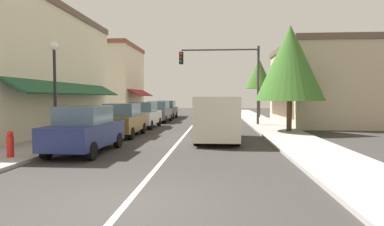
{
  "coord_description": "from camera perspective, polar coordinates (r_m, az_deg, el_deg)",
  "views": [
    {
      "loc": [
        1.76,
        -6.09,
        2.09
      ],
      "look_at": [
        0.23,
        14.28,
        1.11
      ],
      "focal_mm": 30.48,
      "sensor_mm": 36.0,
      "label": 1
    }
  ],
  "objects": [
    {
      "name": "ground_plane",
      "position": [
        24.25,
        0.11,
        -2.2
      ],
      "size": [
        80.0,
        80.0,
        0.0
      ],
      "primitive_type": "plane",
      "color": "#33302D"
    },
    {
      "name": "sidewalk_left",
      "position": [
        25.25,
        -12.44,
        -1.93
      ],
      "size": [
        2.6,
        56.0,
        0.12
      ],
      "primitive_type": "cube",
      "color": "#A39E99",
      "rests_on": "ground"
    },
    {
      "name": "sidewalk_right",
      "position": [
        24.46,
        13.08,
        -2.08
      ],
      "size": [
        2.6,
        56.0,
        0.12
      ],
      "primitive_type": "cube",
      "color": "#A39E99",
      "rests_on": "ground"
    },
    {
      "name": "lane_center_stripe",
      "position": [
        24.25,
        0.11,
        -2.19
      ],
      "size": [
        0.14,
        52.0,
        0.01
      ],
      "primitive_type": "cube",
      "color": "silver",
      "rests_on": "ground"
    },
    {
      "name": "storefront_left_block",
      "position": [
        21.31,
        -27.45,
        6.72
      ],
      "size": [
        6.48,
        14.2,
        7.36
      ],
      "color": "beige",
      "rests_on": "ground"
    },
    {
      "name": "storefront_right_block",
      "position": [
        27.27,
        21.14,
        4.61
      ],
      "size": [
        6.99,
        10.2,
        6.12
      ],
      "color": "#BCAD8E",
      "rests_on": "ground"
    },
    {
      "name": "storefront_far_left",
      "position": [
        35.74,
        -13.02,
        5.42
      ],
      "size": [
        5.4,
        8.2,
        7.59
      ],
      "color": "beige",
      "rests_on": "ground"
    },
    {
      "name": "parked_car_nearest_left",
      "position": [
        12.84,
        -18.17,
        -2.81
      ],
      "size": [
        1.84,
        4.13,
        1.77
      ],
      "rotation": [
        0.0,
        0.0,
        -0.02
      ],
      "color": "navy",
      "rests_on": "ground"
    },
    {
      "name": "parked_car_second_left",
      "position": [
        17.82,
        -12.01,
        -1.21
      ],
      "size": [
        1.81,
        4.12,
        1.77
      ],
      "rotation": [
        0.0,
        0.0,
        0.01
      ],
      "color": "brown",
      "rests_on": "ground"
    },
    {
      "name": "parked_car_third_left",
      "position": [
        22.64,
        -8.44,
        -0.35
      ],
      "size": [
        1.85,
        4.14,
        1.77
      ],
      "rotation": [
        0.0,
        0.0,
        -0.02
      ],
      "color": "silver",
      "rests_on": "ground"
    },
    {
      "name": "parked_car_far_left",
      "position": [
        27.54,
        -5.86,
        0.21
      ],
      "size": [
        1.83,
        4.13,
        1.77
      ],
      "rotation": [
        0.0,
        0.0,
        -0.02
      ],
      "color": "#4C5156",
      "rests_on": "ground"
    },
    {
      "name": "parked_car_distant_left",
      "position": [
        32.5,
        -4.45,
        0.6
      ],
      "size": [
        1.79,
        4.11,
        1.77
      ],
      "rotation": [
        0.0,
        0.0,
        0.0
      ],
      "color": "black",
      "rests_on": "ground"
    },
    {
      "name": "van_in_lane",
      "position": [
        15.66,
        4.41,
        -0.72
      ],
      "size": [
        2.03,
        5.19,
        2.12
      ],
      "rotation": [
        0.0,
        0.0,
        -0.01
      ],
      "color": "beige",
      "rests_on": "ground"
    },
    {
      "name": "traffic_signal_mast_arm",
      "position": [
        24.19,
        6.73,
        7.33
      ],
      "size": [
        5.87,
        0.5,
        5.83
      ],
      "color": "#333333",
      "rests_on": "ground"
    },
    {
      "name": "street_lamp_left_near",
      "position": [
        15.03,
        -22.9,
        6.08
      ],
      "size": [
        0.36,
        0.36,
        4.44
      ],
      "color": "black",
      "rests_on": "ground"
    },
    {
      "name": "tree_right_near",
      "position": [
        19.97,
        16.76,
        8.37
      ],
      "size": [
        4.0,
        4.0,
        6.29
      ],
      "color": "#4C331E",
      "rests_on": "ground"
    },
    {
      "name": "tree_right_far",
      "position": [
        33.74,
        11.64,
        6.71
      ],
      "size": [
        2.73,
        2.73,
        6.0
      ],
      "color": "#4C331E",
      "rests_on": "ground"
    },
    {
      "name": "fire_hydrant",
      "position": [
        12.36,
        -29.21,
        -4.76
      ],
      "size": [
        0.22,
        0.22,
        0.87
      ],
      "color": "red",
      "rests_on": "ground"
    }
  ]
}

